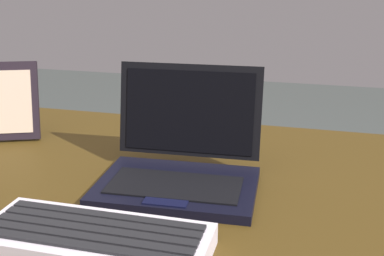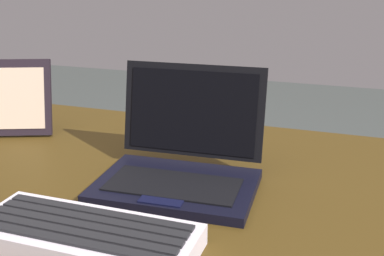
{
  "view_description": "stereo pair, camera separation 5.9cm",
  "coord_description": "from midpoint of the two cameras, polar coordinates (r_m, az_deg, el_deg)",
  "views": [
    {
      "loc": [
        0.13,
        -0.75,
        1.08
      ],
      "look_at": [
        -0.06,
        -0.01,
        0.83
      ],
      "focal_mm": 44.57,
      "sensor_mm": 36.0,
      "label": 1
    },
    {
      "loc": [
        0.18,
        -0.73,
        1.08
      ],
      "look_at": [
        -0.06,
        -0.01,
        0.83
      ],
      "focal_mm": 44.57,
      "sensor_mm": 36.0,
      "label": 2
    }
  ],
  "objects": [
    {
      "name": "desk",
      "position": [
        0.88,
        6.26,
        -12.45
      ],
      "size": [
        1.68,
        0.72,
        0.72
      ],
      "color": "#443010",
      "rests_on": "ground"
    },
    {
      "name": "laptop_front",
      "position": [
        0.84,
        0.69,
        -4.15
      ],
      "size": [
        0.28,
        0.24,
        0.2
      ],
      "color": "black",
      "rests_on": "desk"
    },
    {
      "name": "external_keyboard",
      "position": [
        0.67,
        -10.22,
        -12.66
      ],
      "size": [
        0.31,
        0.12,
        0.04
      ],
      "color": "silver",
      "rests_on": "desk"
    },
    {
      "name": "photo_frame",
      "position": [
        1.13,
        -18.44,
        3.4
      ],
      "size": [
        0.15,
        0.11,
        0.17
      ],
      "color": "black",
      "rests_on": "desk"
    }
  ]
}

